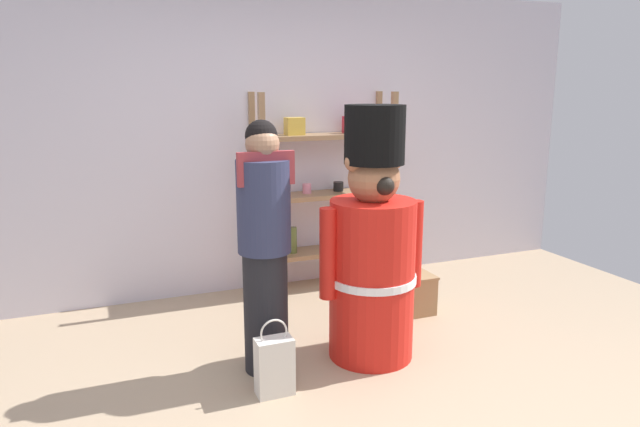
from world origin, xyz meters
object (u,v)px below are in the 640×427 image
(teddy_bear_guard, at_px, (372,253))
(shopping_bag, at_px, (274,365))
(merchandise_shelf, at_px, (324,190))
(person_shopper, at_px, (265,245))
(display_crate, at_px, (407,293))

(teddy_bear_guard, bearing_deg, shopping_bag, -162.09)
(merchandise_shelf, distance_m, person_shopper, 1.67)
(person_shopper, relative_size, display_crate, 4.10)
(person_shopper, xyz_separation_m, display_crate, (1.32, 0.49, -0.66))
(person_shopper, distance_m, display_crate, 1.55)
(merchandise_shelf, relative_size, teddy_bear_guard, 1.04)
(teddy_bear_guard, relative_size, display_crate, 4.31)
(merchandise_shelf, xyz_separation_m, display_crate, (0.36, -0.89, -0.72))
(person_shopper, bearing_deg, display_crate, 20.26)
(teddy_bear_guard, xyz_separation_m, display_crate, (0.61, 0.56, -0.55))
(teddy_bear_guard, xyz_separation_m, shopping_bag, (-0.75, -0.24, -0.53))
(teddy_bear_guard, relative_size, person_shopper, 1.05)
(teddy_bear_guard, distance_m, display_crate, 1.00)
(merchandise_shelf, bearing_deg, person_shopper, -124.87)
(person_shopper, height_order, display_crate, person_shopper)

